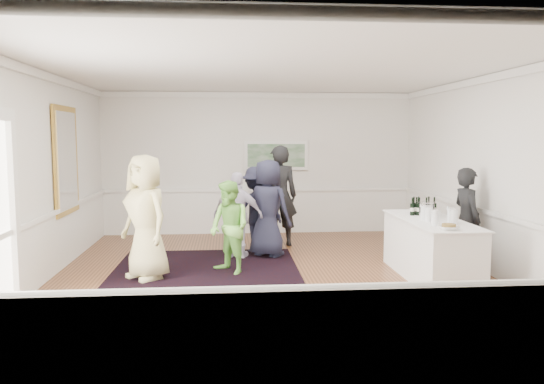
{
  "coord_description": "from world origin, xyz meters",
  "views": [
    {
      "loc": [
        -0.71,
        -8.02,
        2.21
      ],
      "look_at": [
        -0.01,
        0.2,
        1.34
      ],
      "focal_mm": 35.0,
      "sensor_mm": 36.0,
      "label": 1
    }
  ],
  "objects": [
    {
      "name": "floor",
      "position": [
        0.0,
        0.0,
        0.0
      ],
      "size": [
        8.0,
        8.0,
        0.0
      ],
      "primitive_type": "plane",
      "color": "brown",
      "rests_on": "ground"
    },
    {
      "name": "ceiling",
      "position": [
        0.0,
        0.0,
        3.2
      ],
      "size": [
        7.0,
        8.0,
        0.02
      ],
      "primitive_type": "cube",
      "color": "white",
      "rests_on": "wall_back"
    },
    {
      "name": "wall_left",
      "position": [
        -3.5,
        0.0,
        1.6
      ],
      "size": [
        0.02,
        8.0,
        3.2
      ],
      "primitive_type": "cube",
      "color": "white",
      "rests_on": "floor"
    },
    {
      "name": "wall_right",
      "position": [
        3.5,
        0.0,
        1.6
      ],
      "size": [
        0.02,
        8.0,
        3.2
      ],
      "primitive_type": "cube",
      "color": "white",
      "rests_on": "floor"
    },
    {
      "name": "wall_back",
      "position": [
        0.0,
        4.0,
        1.6
      ],
      "size": [
        7.0,
        0.02,
        3.2
      ],
      "primitive_type": "cube",
      "color": "white",
      "rests_on": "floor"
    },
    {
      "name": "wall_front",
      "position": [
        0.0,
        -4.0,
        1.6
      ],
      "size": [
        7.0,
        0.02,
        3.2
      ],
      "primitive_type": "cube",
      "color": "white",
      "rests_on": "floor"
    },
    {
      "name": "wainscoting",
      "position": [
        0.0,
        0.0,
        0.5
      ],
      "size": [
        7.0,
        8.0,
        1.0
      ],
      "primitive_type": null,
      "color": "white",
      "rests_on": "floor"
    },
    {
      "name": "mirror",
      "position": [
        -3.45,
        1.3,
        1.8
      ],
      "size": [
        0.05,
        1.25,
        1.85
      ],
      "color": "gold",
      "rests_on": "wall_left"
    },
    {
      "name": "landscape_painting",
      "position": [
        0.4,
        3.95,
        1.78
      ],
      "size": [
        1.44,
        0.06,
        0.66
      ],
      "color": "white",
      "rests_on": "wall_back"
    },
    {
      "name": "area_rug",
      "position": [
        -1.08,
        0.14,
        0.01
      ],
      "size": [
        3.07,
        4.01,
        0.02
      ],
      "primitive_type": "cube",
      "rotation": [
        0.0,
        0.0,
        -0.01
      ],
      "color": "black",
      "rests_on": "floor"
    },
    {
      "name": "serving_table",
      "position": [
        2.44,
        -0.14,
        0.47
      ],
      "size": [
        0.87,
        2.29,
        0.93
      ],
      "color": "white",
      "rests_on": "floor"
    },
    {
      "name": "bartender",
      "position": [
        3.2,
        0.26,
        0.85
      ],
      "size": [
        0.47,
        0.66,
        1.71
      ],
      "primitive_type": "imported",
      "rotation": [
        0.0,
        0.0,
        1.67
      ],
      "color": "black",
      "rests_on": "floor"
    },
    {
      "name": "guest_tan",
      "position": [
        -1.97,
        0.19,
        0.97
      ],
      "size": [
        1.09,
        1.11,
        1.94
      ],
      "primitive_type": "imported",
      "rotation": [
        0.0,
        0.0,
        -0.82
      ],
      "color": "#CFC181",
      "rests_on": "floor"
    },
    {
      "name": "guest_green",
      "position": [
        -0.68,
        0.41,
        0.75
      ],
      "size": [
        0.9,
        0.93,
        1.51
      ],
      "primitive_type": "imported",
      "rotation": [
        0.0,
        0.0,
        -0.91
      ],
      "color": "#7ECD52",
      "rests_on": "floor"
    },
    {
      "name": "guest_lilac",
      "position": [
        -0.52,
        1.49,
        0.79
      ],
      "size": [
        0.99,
        0.65,
        1.57
      ],
      "primitive_type": "imported",
      "rotation": [
        0.0,
        0.0,
        2.83
      ],
      "color": "silver",
      "rests_on": "floor"
    },
    {
      "name": "guest_dark_a",
      "position": [
        -0.16,
        1.99,
        0.82
      ],
      "size": [
        1.19,
        0.9,
        1.64
      ],
      "primitive_type": "imported",
      "rotation": [
        0.0,
        0.0,
        3.44
      ],
      "color": "black",
      "rests_on": "floor"
    },
    {
      "name": "guest_dark_b",
      "position": [
        0.33,
        2.57,
        1.02
      ],
      "size": [
        0.75,
        0.5,
        2.03
      ],
      "primitive_type": "imported",
      "rotation": [
        0.0,
        0.0,
        3.15
      ],
      "color": "black",
      "rests_on": "floor"
    },
    {
      "name": "guest_navy",
      "position": [
        0.03,
        1.58,
        0.9
      ],
      "size": [
        1.04,
        0.98,
        1.79
      ],
      "primitive_type": "imported",
      "rotation": [
        0.0,
        0.0,
        2.5
      ],
      "color": "black",
      "rests_on": "floor"
    },
    {
      "name": "wine_bottles",
      "position": [
        2.46,
        0.35,
        1.08
      ],
      "size": [
        0.45,
        0.19,
        0.31
      ],
      "color": "black",
      "rests_on": "serving_table"
    },
    {
      "name": "juice_pitchers",
      "position": [
        2.41,
        -0.48,
        1.05
      ],
      "size": [
        0.44,
        0.6,
        0.24
      ],
      "color": "#5BAA3C",
      "rests_on": "serving_table"
    },
    {
      "name": "ice_bucket",
      "position": [
        2.45,
        0.07,
        1.04
      ],
      "size": [
        0.26,
        0.26,
        0.25
      ],
      "primitive_type": "cylinder",
      "color": "silver",
      "rests_on": "serving_table"
    },
    {
      "name": "nut_bowl",
      "position": [
        2.34,
        -1.04,
        0.97
      ],
      "size": [
        0.28,
        0.28,
        0.07
      ],
      "color": "white",
      "rests_on": "serving_table"
    }
  ]
}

